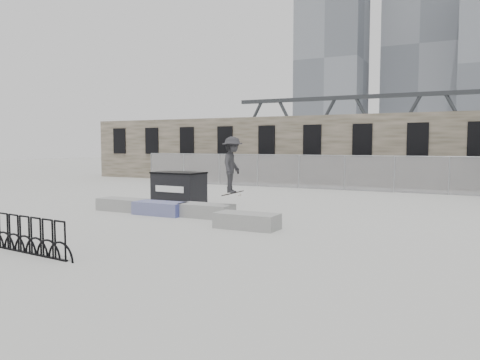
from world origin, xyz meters
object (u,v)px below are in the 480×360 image
planter_center_left (160,208)px  planter_offset (247,220)px  dumpster (179,188)px  bike_rack (14,233)px  skateboarder (232,165)px  planter_far_left (123,204)px  planter_center_right (206,210)px

planter_center_left → planter_offset: (4.16, -1.11, 0.00)m
planter_center_left → dumpster: size_ratio=0.89×
bike_rack → skateboarder: (2.47, 6.92, 1.48)m
planter_far_left → planter_center_left: size_ratio=1.00×
planter_center_left → bike_rack: bike_rack is taller
dumpster → bike_rack: dumpster is taller
planter_far_left → planter_center_right: 3.86m
skateboarder → planter_center_right: bearing=89.7°
dumpster → bike_rack: bearing=-78.4°
planter_center_right → bike_rack: (-1.50, -6.72, 0.17)m
planter_far_left → planter_center_right: same height
planter_far_left → dumpster: size_ratio=0.89×
bike_rack → skateboarder: 7.50m
planter_offset → planter_center_right: bearing=149.5°
planter_offset → skateboarder: skateboarder is taller
planter_center_right → planter_offset: (2.30, -1.36, 0.00)m
planter_center_right → planter_center_left: bearing=-172.4°
planter_far_left → skateboarder: size_ratio=0.94×
planter_far_left → bike_rack: (2.35, -6.70, 0.17)m
planter_offset → bike_rack: (-3.80, -5.37, 0.17)m
planter_far_left → skateboarder: 5.11m
bike_rack → skateboarder: bearing=70.3°
planter_center_right → skateboarder: skateboarder is taller
bike_rack → skateboarder: size_ratio=2.11×
dumpster → planter_center_right: bearing=-37.7°
planter_far_left → bike_rack: size_ratio=0.45×
planter_far_left → planter_offset: bearing=-12.3°
planter_center_right → bike_rack: bearing=-102.6°
planter_center_left → skateboarder: bearing=8.9°
skateboarder → bike_rack: bearing=148.5°
planter_center_right → planter_far_left: bearing=-179.7°
planter_far_left → planter_offset: same height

